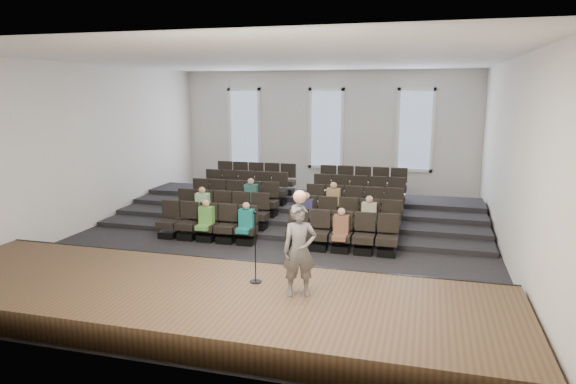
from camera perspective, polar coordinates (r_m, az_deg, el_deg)
The scene contains 14 objects.
ground at distance 14.72m, azimuth -1.18°, elevation -5.37°, with size 14.00×14.00×0.00m, color black.
ceiling at distance 14.14m, azimuth -1.26°, elevation 14.49°, with size 12.00×14.00×0.02m, color white.
wall_back at distance 21.01m, azimuth 4.29°, elevation 6.51°, with size 12.00×0.04×5.00m, color silver.
wall_front at distance 7.84m, azimuth -16.04°, elevation -1.72°, with size 12.00×0.04×5.00m, color silver.
wall_left at distance 16.94m, azimuth -21.21°, elevation 4.68°, with size 0.04×14.00×5.00m, color silver.
wall_right at distance 13.77m, azimuth 23.58°, elevation 3.18°, with size 0.04×14.00×5.00m, color silver.
stage at distance 10.14m, azimuth -9.60°, elevation -11.87°, with size 11.80×3.60×0.50m, color #49371F.
stage_lip at distance 11.65m, azimuth -5.91°, elevation -8.66°, with size 11.80×0.06×0.52m, color black.
risers at distance 17.63m, azimuth 1.75°, elevation -1.93°, with size 11.80×4.80×0.60m.
seating_rows at distance 15.99m, azimuth 0.38°, elevation -1.52°, with size 6.80×4.70×1.67m.
windows at distance 20.92m, azimuth 4.26°, elevation 7.05°, with size 8.44×0.10×3.24m.
audience at distance 14.81m, azimuth -0.84°, elevation -2.02°, with size 5.45×2.64×1.10m.
speaker at distance 9.36m, azimuth 1.29°, elevation -6.51°, with size 0.62×0.41×1.69m, color #5B5956.
mic_stand at distance 10.10m, azimuth -3.64°, elevation -7.69°, with size 0.24×0.24×1.44m.
Camera 1 is at (4.03, -13.53, 4.19)m, focal length 32.00 mm.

